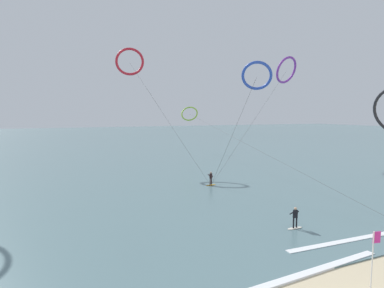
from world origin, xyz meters
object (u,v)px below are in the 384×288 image
(kite_lime, at_px, (190,114))
(beach_flag, at_px, (374,251))
(surfer_ivory, at_px, (295,219))
(kite_crimson, at_px, (130,62))
(surfer_amber, at_px, (211,179))
(kite_cobalt, at_px, (257,76))
(kite_violet, at_px, (286,70))

(kite_lime, height_order, beach_flag, kite_lime)
(surfer_ivory, distance_m, kite_crimson, 38.59)
(surfer_amber, height_order, beach_flag, beach_flag)
(surfer_amber, distance_m, surfer_ivory, 15.50)
(surfer_ivory, relative_size, beach_flag, 0.55)
(surfer_ivory, distance_m, beach_flag, 8.31)
(kite_crimson, bearing_deg, kite_lime, 54.60)
(beach_flag, bearing_deg, kite_lime, 77.16)
(kite_cobalt, bearing_deg, kite_crimson, -37.34)
(surfer_amber, height_order, kite_violet, kite_violet)
(kite_cobalt, bearing_deg, kite_violet, -99.57)
(beach_flag, bearing_deg, kite_violet, 56.64)
(kite_violet, distance_m, kite_cobalt, 27.36)
(kite_crimson, height_order, beach_flag, kite_crimson)
(kite_violet, bearing_deg, beach_flag, 44.04)
(kite_violet, relative_size, kite_crimson, 1.18)
(kite_lime, relative_size, beach_flag, 17.43)
(surfer_ivory, height_order, kite_lime, kite_lime)
(surfer_amber, height_order, kite_crimson, kite_crimson)
(surfer_ivory, xyz_separation_m, kite_violet, (21.31, 27.41, 16.01))
(kite_crimson, height_order, kite_lime, kite_crimson)
(kite_violet, height_order, kite_lime, kite_violet)
(surfer_amber, relative_size, beach_flag, 0.55)
(surfer_amber, bearing_deg, kite_lime, -135.36)
(kite_cobalt, relative_size, kite_lime, 0.26)
(kite_violet, relative_size, beach_flag, 7.67)
(beach_flag, bearing_deg, kite_cobalt, 76.39)
(kite_crimson, distance_m, kite_lime, 23.22)
(kite_cobalt, height_order, beach_flag, kite_cobalt)
(surfer_amber, relative_size, kite_cobalt, 0.12)
(kite_cobalt, distance_m, beach_flag, 20.03)
(surfer_ivory, distance_m, kite_lime, 49.90)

